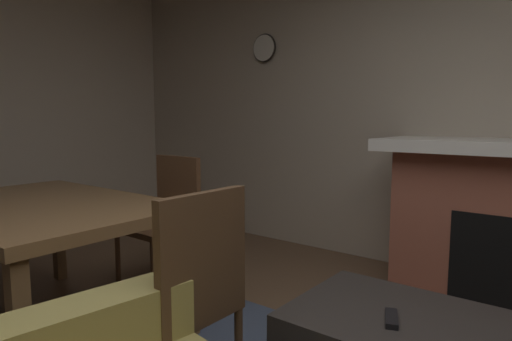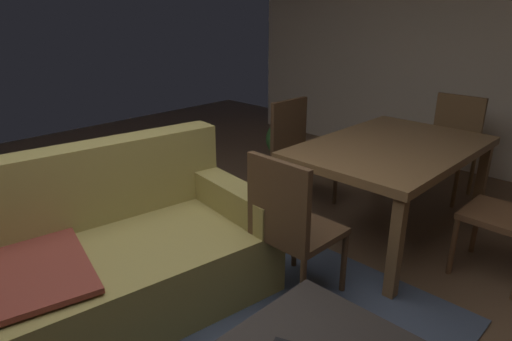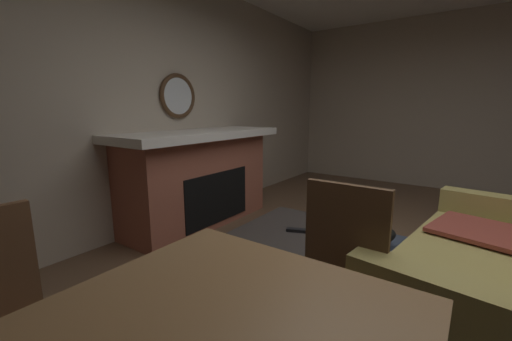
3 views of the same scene
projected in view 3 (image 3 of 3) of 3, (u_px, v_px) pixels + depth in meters
floor at (401, 303)px, 2.15m from camera, size 9.27×9.27×0.00m
wall_back_fireplace_side at (149, 101)px, 3.36m from camera, size 8.12×0.12×2.78m
wall_left at (459, 104)px, 4.99m from camera, size 0.12×5.63×2.78m
area_rug at (369, 297)px, 2.21m from camera, size 2.60×2.00×0.01m
fireplace at (199, 177)px, 3.57m from camera, size 2.00×0.76×1.07m
round_wall_mirror at (178, 96)px, 3.56m from camera, size 0.50×0.05×0.50m
couch at (505, 277)px, 1.88m from camera, size 2.02×1.22×0.92m
ottoman_coffee_table at (288, 250)px, 2.54m from camera, size 0.92×0.70×0.37m
tv_remote at (297, 230)px, 2.44m from camera, size 0.11×0.17×0.02m
dining_chair_west at (336, 266)px, 1.59m from camera, size 0.45×0.45×0.93m
small_dog at (370, 236)px, 2.89m from camera, size 0.52×0.46×0.27m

